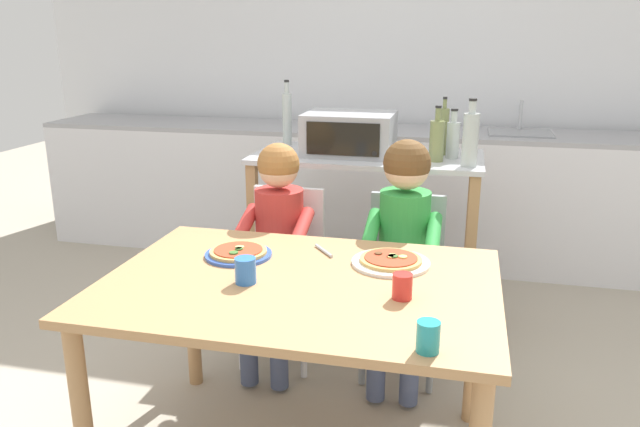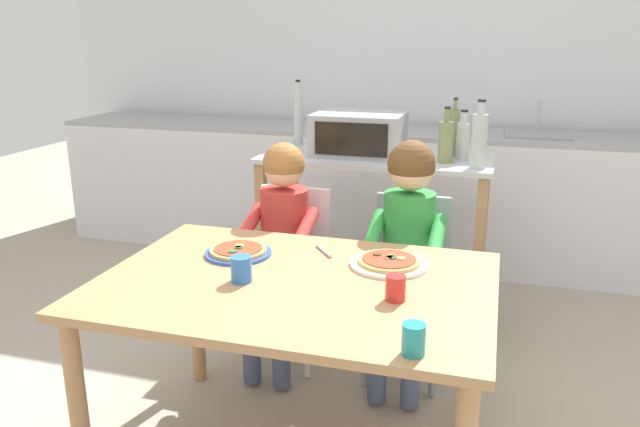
# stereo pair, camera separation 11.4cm
# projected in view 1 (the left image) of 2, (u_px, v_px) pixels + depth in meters

# --- Properties ---
(ground_plane) EXTENTS (10.91, 10.91, 0.00)m
(ground_plane) POSITION_uv_depth(u_px,v_px,m) (353.00, 331.00, 3.27)
(ground_plane) COLOR #A89E8C
(back_wall_tiled) EXTENTS (5.45, 0.14, 2.70)m
(back_wall_tiled) POSITION_uv_depth(u_px,v_px,m) (397.00, 58.00, 4.42)
(back_wall_tiled) COLOR silver
(back_wall_tiled) RESTS_ON ground
(kitchen_counter) EXTENTS (4.91, 0.60, 1.10)m
(kitchen_counter) POSITION_uv_depth(u_px,v_px,m) (386.00, 193.00, 4.29)
(kitchen_counter) COLOR silver
(kitchen_counter) RESTS_ON ground
(kitchen_island_cart) EXTENTS (1.18, 0.59, 0.92)m
(kitchen_island_cart) POSITION_uv_depth(u_px,v_px,m) (366.00, 210.00, 3.29)
(kitchen_island_cart) COLOR #B7BABF
(kitchen_island_cart) RESTS_ON ground
(toaster_oven) EXTENTS (0.46, 0.37, 0.21)m
(toaster_oven) POSITION_uv_depth(u_px,v_px,m) (350.00, 133.00, 3.19)
(toaster_oven) COLOR #999BA0
(toaster_oven) RESTS_ON kitchen_island_cart
(bottle_slim_sauce) EXTENTS (0.05, 0.05, 0.36)m
(bottle_slim_sauce) POSITION_uv_depth(u_px,v_px,m) (287.00, 118.00, 3.43)
(bottle_slim_sauce) COLOR #ADB7B2
(bottle_slim_sauce) RESTS_ON kitchen_island_cart
(bottle_clear_vinegar) EXTENTS (0.06, 0.06, 0.25)m
(bottle_clear_vinegar) POSITION_uv_depth(u_px,v_px,m) (453.00, 138.00, 3.08)
(bottle_clear_vinegar) COLOR #ADB7B2
(bottle_clear_vinegar) RESTS_ON kitchen_island_cart
(bottle_squat_spirits) EXTENTS (0.07, 0.07, 0.32)m
(bottle_squat_spirits) POSITION_uv_depth(u_px,v_px,m) (470.00, 138.00, 2.88)
(bottle_squat_spirits) COLOR #ADB7B2
(bottle_squat_spirits) RESTS_ON kitchen_island_cart
(bottle_brown_beer) EXTENTS (0.05, 0.05, 0.30)m
(bottle_brown_beer) POSITION_uv_depth(u_px,v_px,m) (443.00, 131.00, 3.17)
(bottle_brown_beer) COLOR olive
(bottle_brown_beer) RESTS_ON kitchen_island_cart
(bottle_dark_olive_oil) EXTENTS (0.07, 0.07, 0.27)m
(bottle_dark_olive_oil) POSITION_uv_depth(u_px,v_px,m) (437.00, 140.00, 3.01)
(bottle_dark_olive_oil) COLOR olive
(bottle_dark_olive_oil) RESTS_ON kitchen_island_cart
(dining_table) EXTENTS (1.33, 0.93, 0.72)m
(dining_table) POSITION_uv_depth(u_px,v_px,m) (300.00, 305.00, 2.11)
(dining_table) COLOR #AD7F51
(dining_table) RESTS_ON ground
(dining_chair_left) EXTENTS (0.36, 0.36, 0.81)m
(dining_chair_left) POSITION_uv_depth(u_px,v_px,m) (284.00, 262.00, 2.93)
(dining_chair_left) COLOR silver
(dining_chair_left) RESTS_ON ground
(dining_chair_right) EXTENTS (0.36, 0.36, 0.81)m
(dining_chair_right) POSITION_uv_depth(u_px,v_px,m) (404.00, 271.00, 2.81)
(dining_chair_right) COLOR gray
(dining_chair_right) RESTS_ON ground
(child_in_red_shirt) EXTENTS (0.32, 0.42, 1.04)m
(child_in_red_shirt) POSITION_uv_depth(u_px,v_px,m) (276.00, 231.00, 2.76)
(child_in_red_shirt) COLOR #424C6B
(child_in_red_shirt) RESTS_ON ground
(child_in_green_shirt) EXTENTS (0.32, 0.42, 1.08)m
(child_in_green_shirt) POSITION_uv_depth(u_px,v_px,m) (403.00, 233.00, 2.64)
(child_in_green_shirt) COLOR #424C6B
(child_in_green_shirt) RESTS_ON ground
(pizza_plate_blue_rimmed) EXTENTS (0.25, 0.25, 0.03)m
(pizza_plate_blue_rimmed) POSITION_uv_depth(u_px,v_px,m) (238.00, 253.00, 2.31)
(pizza_plate_blue_rimmed) COLOR #3356B7
(pizza_plate_blue_rimmed) RESTS_ON dining_table
(pizza_plate_white) EXTENTS (0.28, 0.28, 0.03)m
(pizza_plate_white) POSITION_uv_depth(u_px,v_px,m) (391.00, 261.00, 2.23)
(pizza_plate_white) COLOR white
(pizza_plate_white) RESTS_ON dining_table
(drinking_cup_teal) EXTENTS (0.06, 0.06, 0.09)m
(drinking_cup_teal) POSITION_uv_depth(u_px,v_px,m) (428.00, 337.00, 1.61)
(drinking_cup_teal) COLOR teal
(drinking_cup_teal) RESTS_ON dining_table
(drinking_cup_blue) EXTENTS (0.07, 0.07, 0.09)m
(drinking_cup_blue) POSITION_uv_depth(u_px,v_px,m) (245.00, 270.00, 2.05)
(drinking_cup_blue) COLOR blue
(drinking_cup_blue) RESTS_ON dining_table
(drinking_cup_red) EXTENTS (0.06, 0.06, 0.08)m
(drinking_cup_red) POSITION_uv_depth(u_px,v_px,m) (402.00, 286.00, 1.93)
(drinking_cup_red) COLOR red
(drinking_cup_red) RESTS_ON dining_table
(serving_spoon) EXTENTS (0.10, 0.12, 0.01)m
(serving_spoon) POSITION_uv_depth(u_px,v_px,m) (324.00, 251.00, 2.35)
(serving_spoon) COLOR #B7BABF
(serving_spoon) RESTS_ON dining_table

